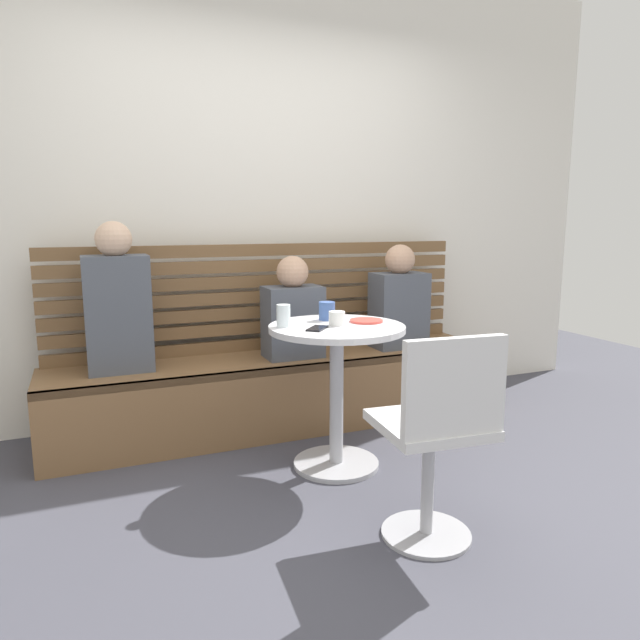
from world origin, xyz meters
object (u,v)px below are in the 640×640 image
object	(u,v)px
cafe_table	(337,369)
person_child_left	(293,313)
cup_ceramic_white	(337,318)
plate_small	(366,321)
cup_water_clear	(283,316)
person_child_middle	(399,302)
person_adult	(118,305)
booth_bench	(280,392)
phone_on_table	(317,328)
white_chair	(438,431)
cup_mug_blue	(327,311)

from	to	relation	value
cafe_table	person_child_left	bearing A→B (deg)	90.42
cup_ceramic_white	plate_small	size ratio (longest dim) A/B	0.47
cup_ceramic_white	cup_water_clear	world-z (taller)	cup_water_clear
person_child_middle	plate_small	world-z (taller)	person_child_middle
cafe_table	person_adult	world-z (taller)	person_adult
cafe_table	person_child_left	xyz separation A→B (m)	(-0.00, 0.63, 0.19)
booth_bench	person_child_left	xyz separation A→B (m)	(0.08, -0.03, 0.49)
cafe_table	phone_on_table	distance (m)	0.27
booth_bench	white_chair	bearing A→B (deg)	-84.67
white_chair	person_child_middle	bearing A→B (deg)	65.20
cup_ceramic_white	cup_mug_blue	size ratio (longest dim) A/B	0.84
white_chair	cup_mug_blue	bearing A→B (deg)	92.30
white_chair	phone_on_table	distance (m)	0.83
person_child_left	cup_ceramic_white	size ratio (longest dim) A/B	7.60
person_adult	cup_ceramic_white	xyz separation A→B (m)	(0.99, -0.69, -0.03)
cafe_table	cup_water_clear	size ratio (longest dim) A/B	6.73
cup_water_clear	plate_small	distance (m)	0.44
cafe_table	plate_small	xyz separation A→B (m)	(0.18, 0.03, 0.23)
person_child_left	plate_small	size ratio (longest dim) A/B	3.58
cup_mug_blue	plate_small	world-z (taller)	cup_mug_blue
person_child_middle	phone_on_table	xyz separation A→B (m)	(-0.85, -0.69, 0.01)
cafe_table	person_child_middle	bearing A→B (deg)	41.00
booth_bench	phone_on_table	distance (m)	0.89
person_child_left	cup_ceramic_white	distance (m)	0.63
cafe_table	white_chair	bearing A→B (deg)	-86.11
person_child_middle	cup_ceramic_white	size ratio (longest dim) A/B	8.28
cup_water_clear	person_child_left	bearing A→B (deg)	65.92
white_chair	cup_ceramic_white	distance (m)	0.87
booth_bench	white_chair	xyz separation A→B (m)	(0.14, -1.47, 0.24)
person_adult	plate_small	distance (m)	1.34
phone_on_table	cup_ceramic_white	bearing A→B (deg)	-114.06
booth_bench	phone_on_table	bearing A→B (deg)	-93.73
plate_small	person_adult	bearing A→B (deg)	150.48
cafe_table	cup_ceramic_white	xyz separation A→B (m)	(-0.00, -0.00, 0.26)
person_child_middle	cup_ceramic_white	bearing A→B (deg)	-139.00
cafe_table	phone_on_table	world-z (taller)	phone_on_table
booth_bench	person_child_middle	xyz separation A→B (m)	(0.80, -0.03, 0.51)
plate_small	phone_on_table	xyz separation A→B (m)	(-0.31, -0.09, -0.00)
cup_mug_blue	plate_small	size ratio (longest dim) A/B	0.56
person_child_left	cup_water_clear	distance (m)	0.63
white_chair	person_child_left	world-z (taller)	person_child_left
person_adult	cup_water_clear	size ratio (longest dim) A/B	7.37
cafe_table	plate_small	distance (m)	0.29
person_child_left	cup_ceramic_white	world-z (taller)	person_child_left
cafe_table	person_adult	xyz separation A→B (m)	(-0.99, 0.69, 0.29)
cup_ceramic_white	phone_on_table	world-z (taller)	cup_ceramic_white
person_adult	person_child_middle	bearing A→B (deg)	-2.02
person_child_left	cup_water_clear	world-z (taller)	person_child_left
cup_ceramic_white	plate_small	xyz separation A→B (m)	(0.18, 0.03, -0.03)
person_adult	cafe_table	bearing A→B (deg)	-34.85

